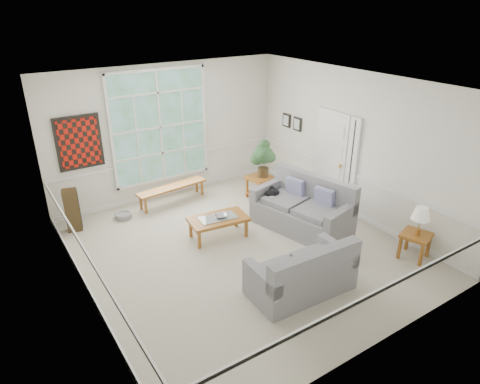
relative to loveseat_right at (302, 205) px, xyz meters
name	(u,v)px	position (x,y,z in m)	size (l,w,h in m)	color
floor	(241,249)	(-1.43, 0.01, -0.52)	(5.50, 6.00, 0.01)	#B1A997
ceiling	(242,85)	(-1.43, 0.01, 2.48)	(5.50, 6.00, 0.02)	white
wall_back	(168,132)	(-1.43, 3.01, 0.98)	(5.50, 0.02, 3.00)	silver
wall_front	(382,253)	(-1.43, -2.99, 0.98)	(5.50, 0.02, 3.00)	silver
wall_left	(77,214)	(-4.18, 0.01, 0.98)	(0.02, 6.00, 3.00)	silver
wall_right	(354,146)	(1.32, 0.01, 0.98)	(0.02, 6.00, 3.00)	silver
window_back	(160,127)	(-1.63, 2.97, 1.13)	(2.30, 0.08, 2.40)	white
entry_door	(330,158)	(1.28, 0.61, 0.53)	(0.08, 0.90, 2.10)	white
door_sidelight	(352,163)	(1.28, -0.02, 0.63)	(0.08, 0.26, 1.90)	white
wall_art	(79,143)	(-3.38, 2.96, 1.08)	(0.90, 0.06, 1.10)	maroon
wall_frame_near	(297,124)	(1.28, 1.76, 1.03)	(0.04, 0.26, 0.32)	black
wall_frame_far	(286,120)	(1.28, 2.16, 1.03)	(0.04, 0.26, 0.32)	black
loveseat_right	(302,205)	(0.00, 0.00, 0.00)	(0.99, 1.92, 1.04)	gray
loveseat_front	(301,267)	(-1.34, -1.53, -0.08)	(1.63, 0.84, 0.88)	gray
coffee_table	(218,227)	(-1.57, 0.61, -0.31)	(1.11, 0.61, 0.41)	#90541C
pewter_bowl	(220,216)	(-1.52, 0.61, -0.07)	(0.30, 0.30, 0.07)	gray
window_bench	(172,194)	(-1.64, 2.52, -0.33)	(1.65, 0.32, 0.39)	#90541C
end_table	(260,187)	(0.15, 1.64, -0.26)	(0.52, 0.52, 0.52)	#90541C
houseplant	(263,159)	(0.22, 1.61, 0.43)	(0.49, 0.49, 0.84)	#294D29
side_table	(414,246)	(0.97, -1.92, -0.28)	(0.47, 0.47, 0.48)	#90541C
table_lamp	(420,221)	(0.94, -1.95, 0.23)	(0.32, 0.32, 0.54)	white
pet_bed	(123,215)	(-2.85, 2.39, -0.46)	(0.38, 0.38, 0.11)	slate
floor_speaker	(72,210)	(-3.83, 2.42, -0.08)	(0.27, 0.21, 0.88)	#372814
cat	(272,193)	(-0.27, 0.63, 0.09)	(0.34, 0.24, 0.16)	black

